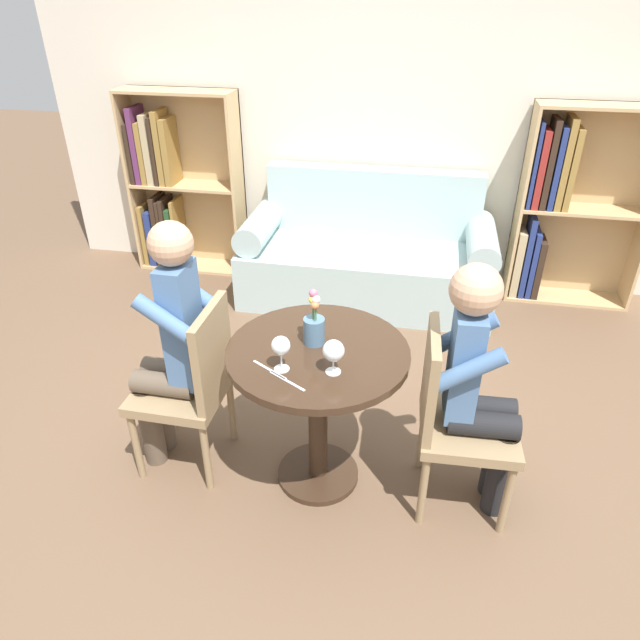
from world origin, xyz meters
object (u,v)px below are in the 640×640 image
Objects in this scene: couch at (367,258)px; person_right at (479,387)px; bookshelf_right at (563,207)px; chair_right at (453,414)px; wine_glass_right at (333,352)px; bookshelf_left at (173,187)px; person_left at (171,347)px; flower_vase at (314,326)px; wine_glass_left at (281,347)px; chair_left at (193,381)px.

person_right is (0.69, -1.93, 0.35)m from couch.
bookshelf_right reaches higher than chair_right.
chair_right is 6.00× the size of wine_glass_right.
bookshelf_left is 2.92m from wine_glass_right.
flower_vase is (0.67, 0.04, 0.17)m from person_left.
chair_right is 0.70× the size of person_left.
bookshelf_right is at bearing 57.00° from flower_vase.
chair_right is at bearing -44.60° from bookshelf_left.
bookshelf_left is at bearing 122.57° from wine_glass_left.
chair_left and chair_right have the same top height.
person_left is 0.69m from flower_vase.
person_left is at bearing 86.88° from chair_right.
person_right is (1.39, -0.00, -0.02)m from person_left.
flower_vase is (-0.72, 0.05, 0.19)m from person_right.
chair_right is 3.41× the size of flower_vase.
couch is 1.43× the size of person_left.
wine_glass_left is at bearing -112.57° from flower_vase.
wine_glass_left is at bearing 99.33° from person_right.
bookshelf_left reaches higher than person_right.
person_right is 0.75m from flower_vase.
chair_right is (1.21, -0.01, 0.00)m from chair_left.
wine_glass_left is at bearing 100.23° from chair_right.
couch is 2.04m from chair_right.
wine_glass_right is at bearing 103.17° from chair_right.
person_right is 0.65m from wine_glass_right.
chair_right is 0.74× the size of person_right.
person_left is (-1.30, 0.01, 0.18)m from chair_right.
bookshelf_left is at bearing 126.74° from flower_vase.
couch is 1.46m from bookshelf_right.
wine_glass_left is at bearing -122.12° from bookshelf_right.
couch is 2.06× the size of chair_right.
person_left is 1.06× the size of person_right.
person_left is 1.39m from person_right.
wine_glass_right is at bearing 101.54° from person_right.
wine_glass_left is at bearing -93.20° from couch.
couch is 2.08m from person_right.
flower_vase is (-1.40, -2.15, 0.12)m from bookshelf_right.
bookshelf_left and bookshelf_right have the same top height.
wine_glass_left is 0.59× the size of flower_vase.
person_left reaches higher than couch.
chair_left is at bearing 89.50° from person_left.
couch is at bearing 14.66° from chair_right.
bookshelf_right is 1.11× the size of person_left.
chair_right is at bearing -109.17° from bookshelf_right.
flower_vase is (0.09, 0.22, -0.03)m from wine_glass_left.
chair_right is 1.31m from person_left.
chair_left is (-1.98, -2.20, -0.22)m from bookshelf_right.
couch is 1.96m from flower_vase.
couch is at bearing 92.56° from wine_glass_right.
chair_right is (-0.77, -2.21, -0.22)m from bookshelf_right.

